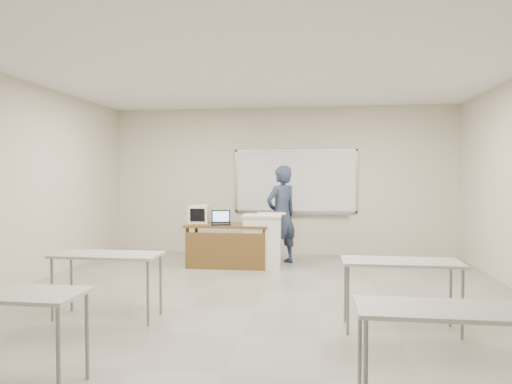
# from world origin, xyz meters

# --- Properties ---
(floor) EXTENTS (7.00, 8.00, 0.01)m
(floor) POSITION_xyz_m (0.00, 0.00, -0.01)
(floor) COLOR gray
(floor) RESTS_ON ground
(whiteboard) EXTENTS (2.48, 0.10, 1.31)m
(whiteboard) POSITION_xyz_m (0.30, 3.97, 1.48)
(whiteboard) COLOR white
(whiteboard) RESTS_ON floor
(student_desks) EXTENTS (4.40, 2.20, 0.73)m
(student_desks) POSITION_xyz_m (-0.00, -1.35, 0.67)
(student_desks) COLOR #ACABA6
(student_desks) RESTS_ON floor
(instructor_desk) EXTENTS (1.46, 0.73, 0.75)m
(instructor_desk) POSITION_xyz_m (-0.82, 2.49, 0.55)
(instructor_desk) COLOR brown
(instructor_desk) RESTS_ON floor
(podium) EXTENTS (0.67, 0.49, 0.93)m
(podium) POSITION_xyz_m (-0.20, 2.50, 0.47)
(podium) COLOR white
(podium) RESTS_ON floor
(crt_monitor) EXTENTS (0.35, 0.40, 0.33)m
(crt_monitor) POSITION_xyz_m (-1.37, 2.73, 0.91)
(crt_monitor) COLOR beige
(crt_monitor) RESTS_ON instructor_desk
(laptop) EXTENTS (0.33, 0.31, 0.25)m
(laptop) POSITION_xyz_m (-0.92, 2.48, 0.81)
(laptop) COLOR black
(laptop) RESTS_ON instructor_desk
(mouse) EXTENTS (0.12, 0.10, 0.04)m
(mouse) POSITION_xyz_m (-0.27, 2.65, 0.77)
(mouse) COLOR #A8AAAF
(mouse) RESTS_ON instructor_desk
(keyboard) EXTENTS (0.51, 0.25, 0.03)m
(keyboard) POSITION_xyz_m (-0.05, 2.58, 0.95)
(keyboard) COLOR beige
(keyboard) RESTS_ON podium
(presenter) EXTENTS (0.77, 0.76, 1.79)m
(presenter) POSITION_xyz_m (0.09, 2.95, 0.89)
(presenter) COLOR black
(presenter) RESTS_ON floor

